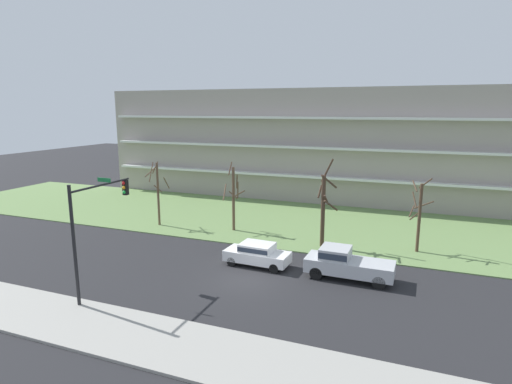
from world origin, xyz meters
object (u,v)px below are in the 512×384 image
tree_left (233,197)px  traffic_signal_mast (93,219)px  pickup_silver_near_left (346,263)px  tree_center (324,207)px  sedan_white_center_left (257,253)px  tree_right (419,214)px  tree_far_left (158,191)px

tree_left → traffic_signal_mast: (-1.86, -14.51, 1.47)m
pickup_silver_near_left → traffic_signal_mast: (-12.64, -7.59, 3.50)m
pickup_silver_near_left → tree_center: bearing=-63.2°
pickup_silver_near_left → traffic_signal_mast: traffic_signal_mast is taller
sedan_white_center_left → traffic_signal_mast: bearing=50.9°
tree_right → tree_far_left: bearing=-177.8°
tree_far_left → traffic_signal_mast: 14.56m
tree_right → traffic_signal_mast: bearing=-139.3°
tree_right → sedan_white_center_left: 12.28m
tree_far_left → tree_left: tree_left is taller
sedan_white_center_left → traffic_signal_mast: traffic_signal_mast is taller
tree_far_left → tree_center: 15.18m
tree_left → traffic_signal_mast: size_ratio=0.90×
tree_left → sedan_white_center_left: 8.73m
tree_far_left → traffic_signal_mast: size_ratio=0.88×
tree_left → tree_right: tree_left is taller
tree_center → pickup_silver_near_left: tree_center is taller
tree_right → traffic_signal_mast: traffic_signal_mast is taller
tree_left → tree_center: size_ratio=0.88×
pickup_silver_near_left → traffic_signal_mast: size_ratio=0.81×
pickup_silver_near_left → tree_right: bearing=-120.2°
tree_left → pickup_silver_near_left: 12.97m
tree_far_left → pickup_silver_near_left: (17.80, -5.97, -2.23)m
tree_right → sedan_white_center_left: (-10.03, -6.80, -2.02)m
tree_center → sedan_white_center_left: tree_center is taller
sedan_white_center_left → tree_right: bearing=-143.4°
pickup_silver_near_left → traffic_signal_mast: bearing=32.0°
pickup_silver_near_left → sedan_white_center_left: (-5.92, -0.00, -0.14)m
tree_left → tree_right: size_ratio=1.07×
tree_center → tree_right: bearing=11.4°
tree_left → sedan_white_center_left: (4.86, -6.92, -2.18)m
tree_right → tree_left: bearing=179.5°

